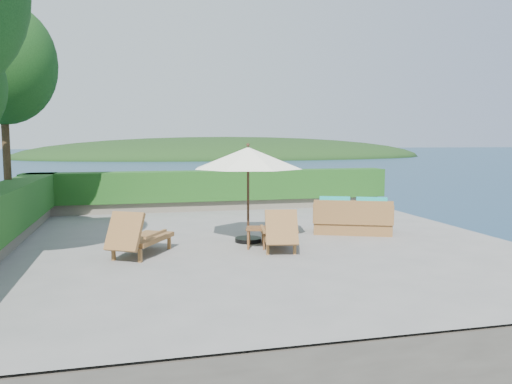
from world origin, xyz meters
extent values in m
plane|color=gray|center=(0.00, 0.00, 0.00)|extent=(12.00, 12.00, 0.00)
cube|color=#595146|center=(0.00, 0.00, -1.55)|extent=(12.00, 12.00, 3.00)
plane|color=#173448|center=(0.00, 0.00, -3.00)|extent=(600.00, 600.00, 0.00)
ellipsoid|color=black|center=(25.00, 140.00, -3.00)|extent=(126.00, 57.60, 12.60)
cube|color=slate|center=(0.00, 5.60, 0.18)|extent=(12.00, 0.60, 0.36)
cube|color=#174513|center=(0.00, 5.60, 0.85)|extent=(12.40, 0.90, 1.00)
cylinder|color=#49351C|center=(-6.00, 3.20, 2.34)|extent=(0.20, 0.20, 4.68)
ellipsoid|color=black|center=(-6.00, 3.20, 4.42)|extent=(2.80, 2.80, 3.22)
cylinder|color=black|center=(-0.09, -0.01, 0.05)|extent=(0.74, 0.74, 0.10)
cylinder|color=#311D12|center=(-0.09, -0.01, 1.13)|extent=(0.07, 0.07, 2.25)
cone|color=white|center=(-0.09, -0.01, 2.00)|extent=(3.08, 3.08, 0.50)
sphere|color=#311D12|center=(-0.09, -0.01, 2.30)|extent=(0.10, 0.10, 0.08)
cube|color=brown|center=(-3.12, -1.17, 0.14)|extent=(0.09, 0.09, 0.28)
cube|color=brown|center=(-2.60, -1.47, 0.14)|extent=(0.09, 0.09, 0.28)
cube|color=brown|center=(-2.48, -0.06, 0.14)|extent=(0.09, 0.09, 0.28)
cube|color=brown|center=(-1.96, -0.36, 0.14)|extent=(0.09, 0.09, 0.28)
cube|color=brown|center=(-2.49, -0.67, 0.32)|extent=(1.30, 1.55, 0.10)
cube|color=brown|center=(-2.89, -1.36, 0.62)|extent=(0.83, 0.74, 0.75)
cube|color=brown|center=(-2.91, -0.67, 0.48)|extent=(0.51, 0.82, 0.05)
cube|color=brown|center=(-2.28, -1.04, 0.48)|extent=(0.51, 0.82, 0.05)
cube|color=brown|center=(0.02, -1.42, 0.13)|extent=(0.07, 0.07, 0.27)
cube|color=brown|center=(0.58, -1.52, 0.13)|extent=(0.07, 0.07, 0.27)
cube|color=brown|center=(0.23, -0.21, 0.13)|extent=(0.07, 0.07, 0.27)
cube|color=brown|center=(0.79, -0.31, 0.13)|extent=(0.07, 0.07, 0.27)
cube|color=brown|center=(0.42, -0.76, 0.31)|extent=(0.89, 1.43, 0.09)
cube|color=brown|center=(0.29, -1.52, 0.59)|extent=(0.74, 0.54, 0.72)
cube|color=brown|center=(0.04, -0.90, 0.46)|extent=(0.21, 0.87, 0.05)
cube|color=brown|center=(0.73, -1.02, 0.46)|extent=(0.21, 0.87, 0.05)
cube|color=brown|center=(-0.28, -0.85, 0.21)|extent=(0.05, 0.05, 0.43)
cube|color=brown|center=(0.06, -0.95, 0.21)|extent=(0.05, 0.05, 0.43)
cube|color=brown|center=(-0.18, -0.51, 0.21)|extent=(0.05, 0.05, 0.43)
cube|color=brown|center=(0.16, -0.61, 0.21)|extent=(0.05, 0.05, 0.43)
cube|color=brown|center=(-0.06, -0.73, 0.45)|extent=(0.55, 0.55, 0.05)
cube|color=brown|center=(2.81, 0.51, 0.22)|extent=(2.18, 1.65, 0.43)
cube|color=brown|center=(2.63, 0.08, 0.60)|extent=(1.87, 0.89, 0.60)
cube|color=brown|center=(1.94, 0.86, 0.54)|extent=(0.49, 0.95, 0.49)
cube|color=brown|center=(3.67, 0.15, 0.54)|extent=(0.49, 0.95, 0.49)
cube|color=teal|center=(2.41, 0.73, 0.53)|extent=(1.08, 1.05, 0.20)
cube|color=teal|center=(3.25, 0.38, 0.53)|extent=(1.08, 1.05, 0.20)
cube|color=teal|center=(2.25, 0.36, 0.78)|extent=(0.76, 0.43, 0.39)
cube|color=teal|center=(3.10, 0.01, 0.78)|extent=(0.76, 0.43, 0.39)
camera|label=1|loc=(-2.64, -11.38, 2.42)|focal=35.00mm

